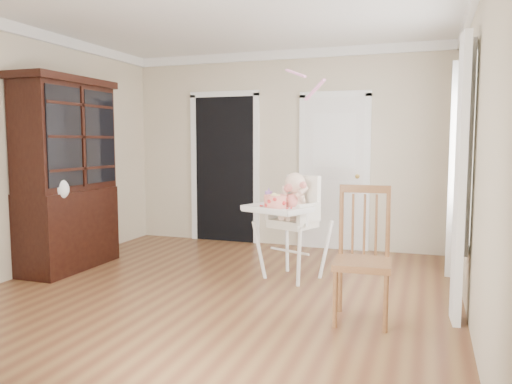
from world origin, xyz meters
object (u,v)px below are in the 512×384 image
(sippy_cup, at_px, (269,198))
(dining_chair, at_px, (363,259))
(china_cabinet, at_px, (67,174))
(cake, at_px, (275,202))
(high_chair, at_px, (292,214))

(sippy_cup, xyz_separation_m, dining_chair, (1.13, -1.02, -0.35))
(china_cabinet, height_order, dining_chair, china_cabinet)
(cake, height_order, dining_chair, dining_chair)
(high_chair, relative_size, sippy_cup, 5.83)
(sippy_cup, relative_size, dining_chair, 0.18)
(high_chair, bearing_deg, dining_chair, -27.67)
(china_cabinet, bearing_deg, cake, 4.64)
(high_chair, distance_m, cake, 0.30)
(sippy_cup, bearing_deg, cake, -57.35)
(cake, height_order, china_cabinet, china_cabinet)
(cake, bearing_deg, dining_chair, -39.25)
(high_chair, bearing_deg, china_cabinet, -148.56)
(high_chair, height_order, dining_chair, dining_chair)
(cake, height_order, sippy_cup, sippy_cup)
(cake, distance_m, dining_chair, 1.32)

